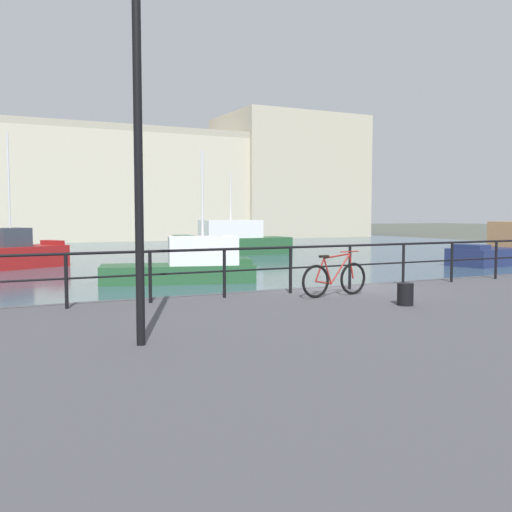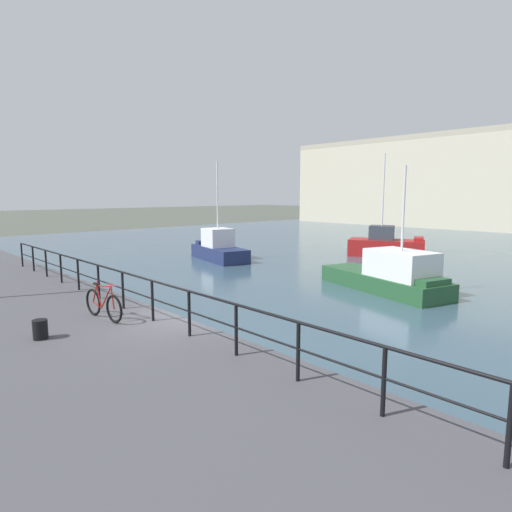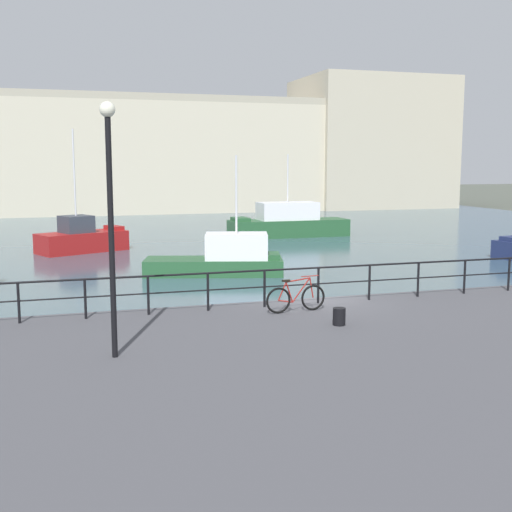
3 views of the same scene
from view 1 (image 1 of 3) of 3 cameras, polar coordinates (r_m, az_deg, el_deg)
ground_plane at (r=15.13m, az=7.63°, el=-6.88°), size 240.00×240.00×0.00m
water_basin at (r=43.41m, az=-15.25°, el=0.21°), size 80.00×60.00×0.01m
harbor_building at (r=66.89m, az=-13.20°, el=6.78°), size 73.35×12.77×14.85m
moored_small_launch at (r=37.05m, az=23.48°, el=0.64°), size 9.09×3.89×2.41m
moored_blue_motorboat at (r=33.29m, az=-22.26°, el=0.23°), size 5.42×4.04×7.04m
moored_white_yacht at (r=40.72m, az=-2.44°, el=1.46°), size 8.42×2.50×5.74m
moored_harbor_tender at (r=24.73m, az=-6.61°, el=-0.82°), size 6.64×3.68×5.47m
quay_railing at (r=14.23m, az=9.12°, el=-0.24°), size 23.02×0.07×1.08m
parked_bicycle at (r=12.99m, az=7.65°, el=-2.19°), size 1.77×0.22×0.98m
mooring_bollard at (r=11.99m, az=14.31°, el=-3.63°), size 0.32×0.32×0.44m
quay_lamp_post at (r=8.29m, az=-11.45°, el=14.43°), size 0.32×0.32×5.27m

